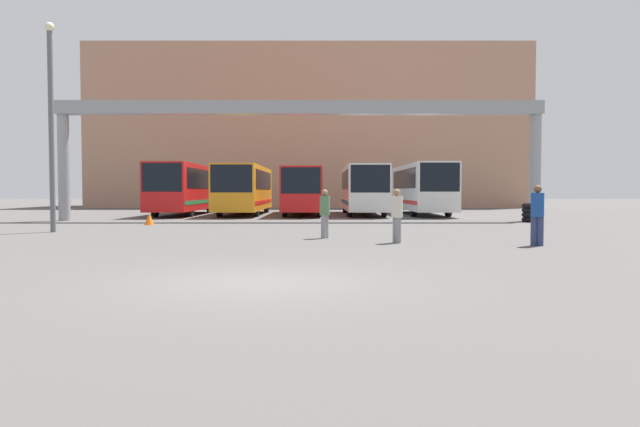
{
  "coord_description": "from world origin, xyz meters",
  "views": [
    {
      "loc": [
        1.09,
        -10.06,
        1.62
      ],
      "look_at": [
        1.01,
        22.31,
        0.3
      ],
      "focal_mm": 32.0,
      "sensor_mm": 36.0,
      "label": 1
    }
  ],
  "objects": [
    {
      "name": "pedestrian_mid_right",
      "position": [
        3.45,
        7.4,
        0.88
      ],
      "size": [
        0.34,
        0.34,
        1.66
      ],
      "rotation": [
        0.0,
        0.0,
        1.98
      ],
      "color": "gray",
      "rests_on": "ground"
    },
    {
      "name": "tire_stack",
      "position": [
        11.95,
        19.03,
        0.48
      ],
      "size": [
        1.04,
        1.04,
        0.96
      ],
      "color": "black",
      "rests_on": "ground"
    },
    {
      "name": "pedestrian_far_center",
      "position": [
        1.25,
        9.11,
        0.88
      ],
      "size": [
        0.34,
        0.34,
        1.65
      ],
      "rotation": [
        0.0,
        0.0,
        4.17
      ],
      "color": "gray",
      "rests_on": "ground"
    },
    {
      "name": "bus_slot_1",
      "position": [
        -3.95,
        28.09,
        1.84
      ],
      "size": [
        2.62,
        11.6,
        3.19
      ],
      "color": "orange",
      "rests_on": "ground"
    },
    {
      "name": "ground_plane",
      "position": [
        0.0,
        0.0,
        0.0
      ],
      "size": [
        200.0,
        200.0,
        0.0
      ],
      "primitive_type": "plane",
      "color": "#514F4C"
    },
    {
      "name": "bus_slot_2",
      "position": [
        0.0,
        27.97,
        1.75
      ],
      "size": [
        2.48,
        11.36,
        3.03
      ],
      "color": "red",
      "rests_on": "ground"
    },
    {
      "name": "overhead_gantry",
      "position": [
        0.0,
        20.2,
        5.28
      ],
      "size": [
        25.62,
        0.8,
        6.33
      ],
      "color": "gray",
      "rests_on": "ground"
    },
    {
      "name": "bus_slot_3",
      "position": [
        3.95,
        27.84,
        1.83
      ],
      "size": [
        2.47,
        11.1,
        3.17
      ],
      "color": "silver",
      "rests_on": "ground"
    },
    {
      "name": "lamp_post",
      "position": [
        -9.26,
        11.96,
        4.38
      ],
      "size": [
        0.36,
        0.36,
        8.04
      ],
      "color": "#595B60",
      "rests_on": "ground"
    },
    {
      "name": "bus_slot_0",
      "position": [
        -7.9,
        27.7,
        1.89
      ],
      "size": [
        2.52,
        10.81,
        3.28
      ],
      "color": "red",
      "rests_on": "ground"
    },
    {
      "name": "bus_slot_4",
      "position": [
        7.9,
        28.14,
        1.9
      ],
      "size": [
        2.49,
        11.7,
        3.29
      ],
      "color": "silver",
      "rests_on": "ground"
    },
    {
      "name": "building_backdrop",
      "position": [
        0.0,
        48.23,
        7.61
      ],
      "size": [
        41.49,
        12.0,
        15.22
      ],
      "color": "tan",
      "rests_on": "ground"
    },
    {
      "name": "pedestrian_near_right",
      "position": [
        7.42,
        6.5,
        0.94
      ],
      "size": [
        0.37,
        0.37,
        1.77
      ],
      "rotation": [
        0.0,
        0.0,
        2.72
      ],
      "color": "navy",
      "rests_on": "ground"
    },
    {
      "name": "traffic_cone",
      "position": [
        -6.92,
        16.6,
        0.28
      ],
      "size": [
        0.46,
        0.46,
        0.56
      ],
      "color": "orange",
      "rests_on": "ground"
    }
  ]
}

